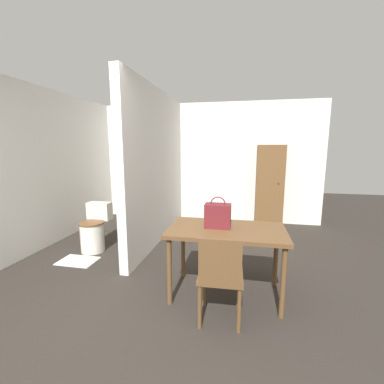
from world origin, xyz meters
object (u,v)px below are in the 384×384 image
object	(u,v)px
wooden_chair	(220,275)
handbag	(218,215)
wooden_cabinet	(270,186)
toilet	(94,230)
dining_table	(227,236)

from	to	relation	value
wooden_chair	handbag	world-z (taller)	handbag
wooden_cabinet	toilet	bearing A→B (deg)	-146.00
toilet	wooden_cabinet	xyz separation A→B (m)	(2.75, 1.86, 0.50)
dining_table	handbag	xyz separation A→B (m)	(-0.10, 0.02, 0.21)
wooden_chair	handbag	bearing A→B (deg)	97.02
toilet	wooden_cabinet	size ratio (longest dim) A/B	0.44
dining_table	handbag	bearing A→B (deg)	169.19
wooden_chair	handbag	size ratio (longest dim) A/B	2.52
toilet	handbag	size ratio (longest dim) A/B	2.16
dining_table	wooden_cabinet	world-z (taller)	wooden_cabinet
dining_table	toilet	world-z (taller)	dining_table
toilet	handbag	xyz separation A→B (m)	(1.99, -0.82, 0.56)
wooden_chair	toilet	bearing A→B (deg)	145.39
wooden_cabinet	handbag	bearing A→B (deg)	-105.98
wooden_chair	toilet	distance (m)	2.45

